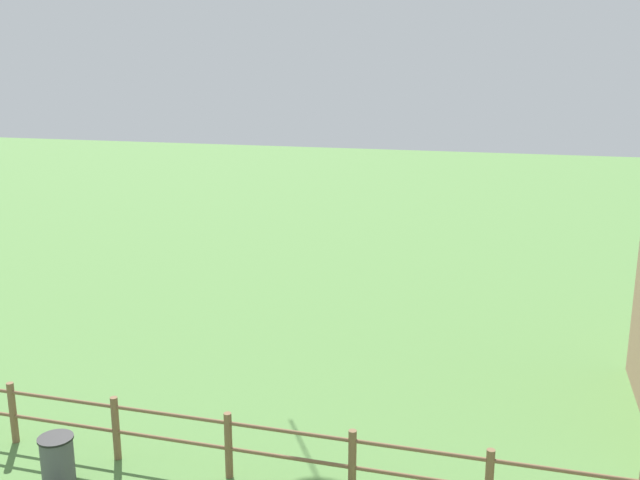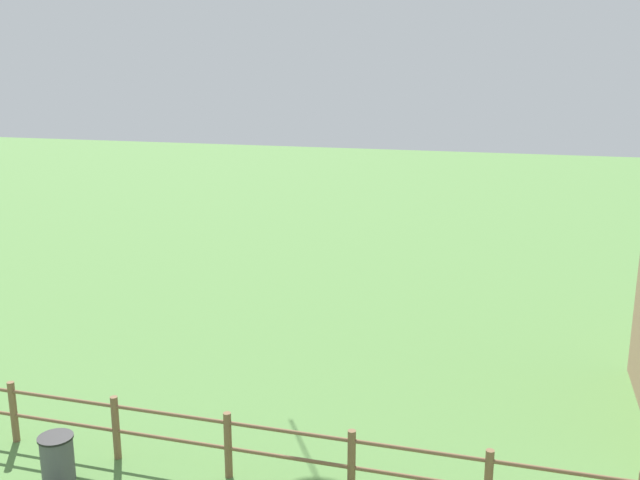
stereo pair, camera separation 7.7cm
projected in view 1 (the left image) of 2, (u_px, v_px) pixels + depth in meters
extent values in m
cylinder|color=brown|center=(13.00, 413.00, 13.91)|extent=(0.14, 0.14, 1.26)
cylinder|color=brown|center=(116.00, 428.00, 13.31)|extent=(0.14, 0.14, 1.26)
cylinder|color=brown|center=(228.00, 445.00, 12.71)|extent=(0.14, 0.14, 1.26)
cylinder|color=brown|center=(352.00, 464.00, 12.11)|extent=(0.14, 0.14, 1.26)
cylinder|color=brown|center=(289.00, 432.00, 12.31)|extent=(20.43, 0.07, 0.07)
cylinder|color=brown|center=(289.00, 458.00, 12.43)|extent=(20.43, 0.07, 0.07)
cylinder|color=#4C4C51|center=(58.00, 461.00, 12.60)|extent=(0.58, 0.58, 0.84)
cylinder|color=black|center=(55.00, 438.00, 12.50)|extent=(0.62, 0.62, 0.04)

